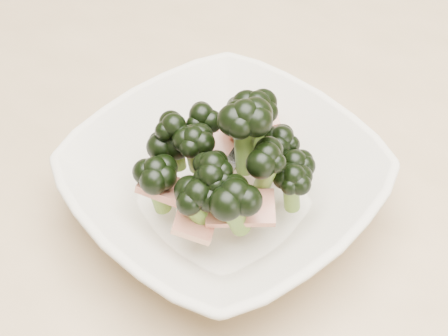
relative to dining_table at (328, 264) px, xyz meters
The scene contains 2 objects.
dining_table is the anchor object (origin of this frame).
broccoli_dish 0.17m from the dining_table, 149.28° to the right, with size 0.32×0.32×0.13m.
Camera 1 is at (0.08, -0.36, 1.19)m, focal length 50.00 mm.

